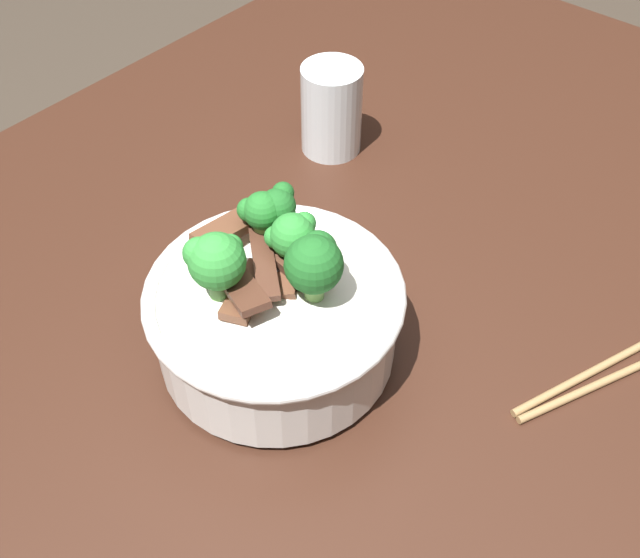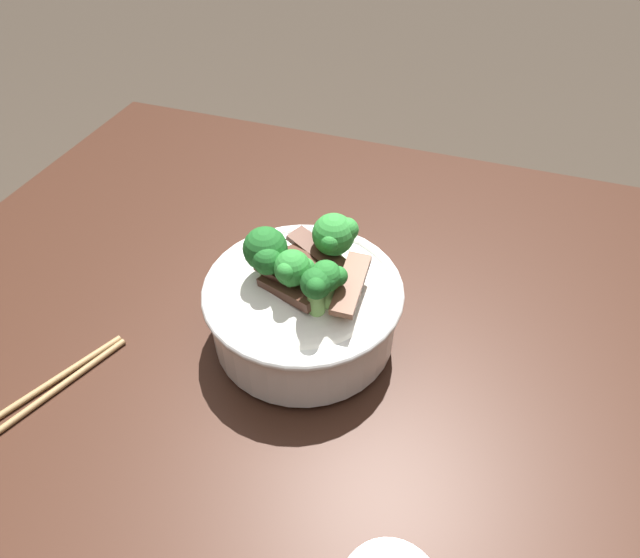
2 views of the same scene
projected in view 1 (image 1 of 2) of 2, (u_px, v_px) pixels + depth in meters
name	position (u px, v px, depth m)	size (l,w,h in m)	color
dining_table	(394.00, 354.00, 0.83)	(1.22, 1.00, 0.74)	#381E14
rice_bowl	(275.00, 306.00, 0.63)	(0.22, 0.22, 0.15)	white
drinking_glass	(331.00, 113.00, 0.85)	(0.07, 0.07, 0.10)	white
chopsticks_pair	(609.00, 371.00, 0.66)	(0.19, 0.09, 0.01)	#9E7A4C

